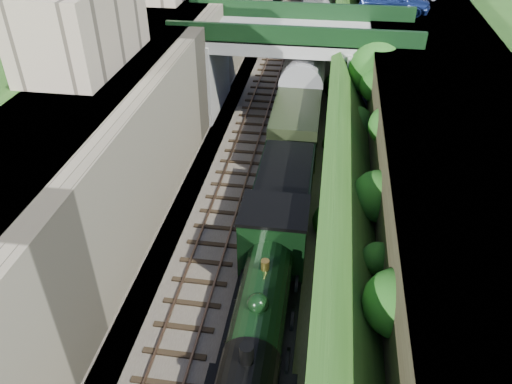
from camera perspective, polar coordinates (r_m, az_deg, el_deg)
trackbed at (r=33.77m, az=2.67°, el=6.16°), size 10.00×90.00×0.20m
retaining_wall at (r=33.24m, az=-6.84°, el=11.97°), size 1.00×90.00×7.00m
street_plateau_left at (r=34.29m, az=-12.63°, el=12.11°), size 6.00×90.00×7.00m
street_plateau_right at (r=32.97m, az=19.68°, el=9.25°), size 8.00×90.00×6.25m
embankment_slope at (r=31.39m, az=11.75°, el=8.59°), size 4.59×90.00×6.36m
track_left at (r=33.93m, az=-0.70°, el=6.63°), size 2.50×90.00×0.20m
track_right at (r=33.61m, az=4.73°, el=6.22°), size 2.50×90.00×0.20m
road_bridge at (r=35.72m, az=5.15°, el=14.70°), size 16.00×6.40×7.25m
building_near at (r=27.58m, az=-19.41°, el=17.72°), size 4.00×8.00×4.00m
tree at (r=33.14m, az=13.67°, el=13.31°), size 3.60×3.80×6.60m
car_blue at (r=39.92m, az=15.60°, el=20.34°), size 5.30×2.84×1.71m
locomotive at (r=19.62m, az=0.93°, el=-12.07°), size 3.10×10.22×3.83m
tender at (r=25.37m, az=3.21°, el=-0.44°), size 2.70×6.00×3.05m
coach_front at (r=36.22m, az=5.37°, el=11.52°), size 2.90×18.00×3.70m
coach_middle at (r=54.02m, az=6.93°, el=19.23°), size 2.90×18.00×3.70m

